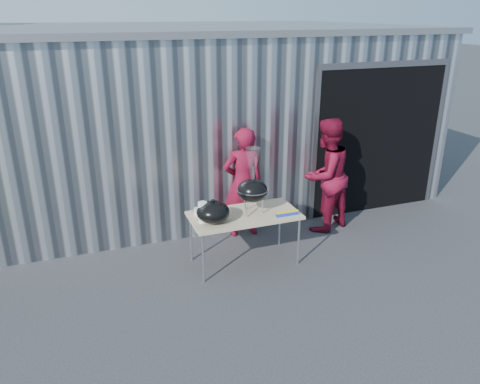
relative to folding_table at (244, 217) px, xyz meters
name	(u,v)px	position (x,y,z in m)	size (l,w,h in m)	color
ground	(230,292)	(-0.45, -0.66, -0.71)	(80.00, 80.00, 0.00)	#2C2C2E
building	(199,105)	(0.47, 3.92, 0.83)	(8.20, 6.20, 3.10)	silver
folding_table	(244,217)	(0.00, 0.00, 0.00)	(1.50, 0.75, 0.75)	tan
kettle_grill	(252,184)	(0.11, -0.01, 0.46)	(0.42, 0.42, 0.93)	black
grill_lid	(213,212)	(-0.48, -0.10, 0.18)	(0.44, 0.44, 0.32)	black
paper_towels	(203,212)	(-0.61, -0.05, 0.18)	(0.12, 0.12, 0.28)	white
white_tub	(203,212)	(-0.55, 0.16, 0.09)	(0.20, 0.15, 0.10)	white
foil_box	(287,213)	(0.53, -0.25, 0.07)	(0.32, 0.06, 0.06)	#1B33B0
person_cook	(243,183)	(0.31, 0.86, 0.16)	(0.64, 0.42, 1.75)	maroon
person_bystander	(326,175)	(1.61, 0.62, 0.21)	(0.89, 0.69, 1.83)	maroon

